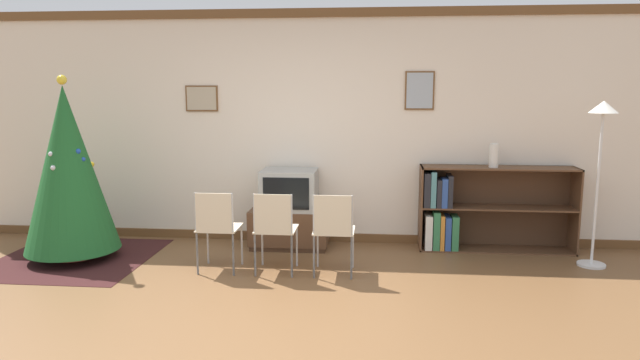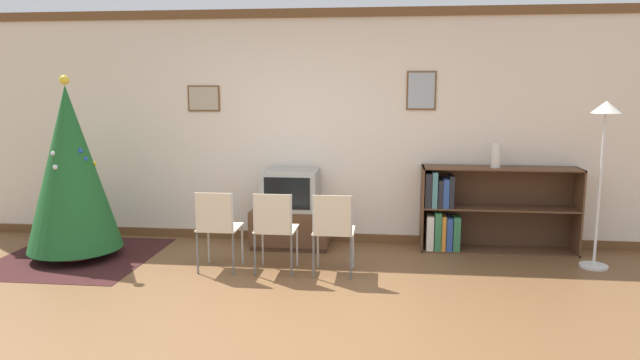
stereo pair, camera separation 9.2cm
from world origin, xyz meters
name	(u,v)px [view 1 (the left image)]	position (x,y,z in m)	size (l,w,h in m)	color
ground_plane	(267,324)	(0.00, 0.00, 0.00)	(24.00, 24.00, 0.00)	brown
wall_back	(305,128)	(0.00, 2.50, 1.35)	(8.95, 0.11, 2.70)	silver
area_rug	(75,258)	(-2.38, 1.49, 0.00)	(1.60, 1.66, 0.01)	#381919
christmas_tree	(68,169)	(-2.38, 1.49, 0.97)	(0.97, 0.97, 1.94)	maroon
tv_console	(290,228)	(-0.15, 2.18, 0.22)	(0.89, 0.51, 0.44)	#412A1A
television	(289,190)	(-0.15, 2.17, 0.67)	(0.62, 0.50, 0.45)	#9E9E99
folding_chair_left	(217,226)	(-0.72, 1.20, 0.47)	(0.40, 0.40, 0.82)	beige
folding_chair_center	(275,227)	(-0.15, 1.20, 0.47)	(0.40, 0.40, 0.82)	beige
folding_chair_right	(333,229)	(0.43, 1.20, 0.47)	(0.40, 0.40, 0.82)	beige
bookshelf	(468,210)	(1.87, 2.27, 0.45)	(1.71, 0.36, 0.95)	brown
vase	(494,155)	(2.12, 2.23, 1.09)	(0.10, 0.10, 0.27)	silver
standing_lamp	(601,140)	(3.06, 1.77, 1.30)	(0.28, 0.28, 1.69)	silver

